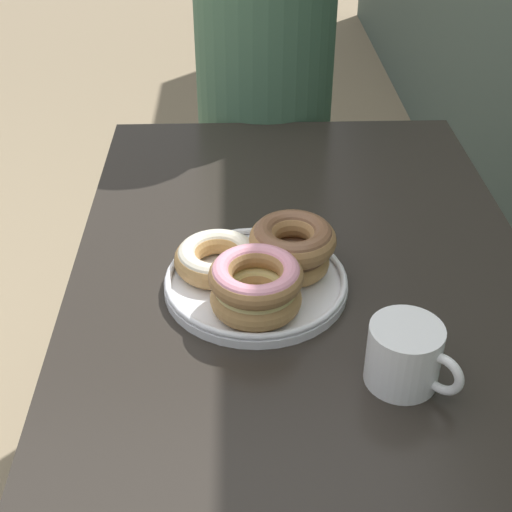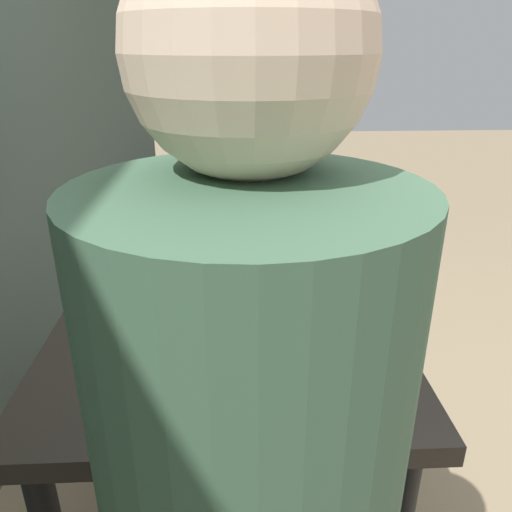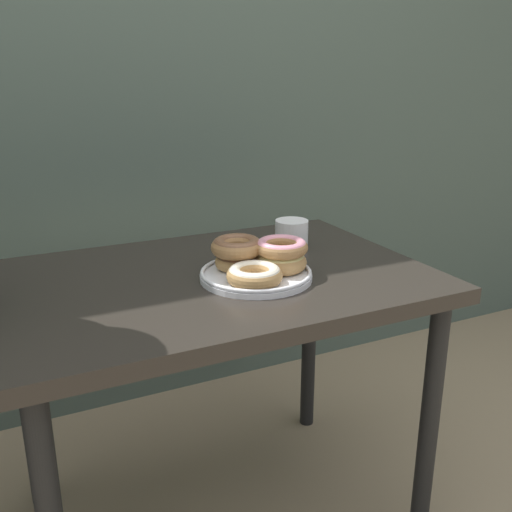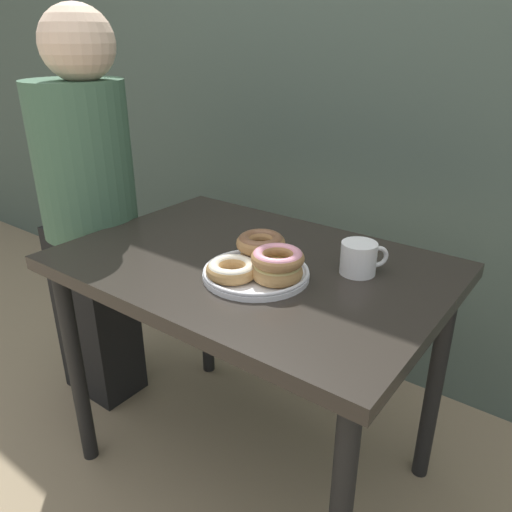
% 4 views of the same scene
% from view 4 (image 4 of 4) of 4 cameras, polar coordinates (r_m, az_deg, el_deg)
% --- Properties ---
extents(wall_back, '(8.00, 0.05, 2.60)m').
position_cam_4_polar(wall_back, '(1.95, 14.40, 21.93)').
color(wall_back, '#47564C').
rests_on(wall_back, ground_plane).
extents(dining_table, '(1.07, 0.74, 0.77)m').
position_cam_4_polar(dining_table, '(1.44, -0.54, -3.78)').
color(dining_table, '#28231E').
rests_on(dining_table, ground_plane).
extents(donut_plate, '(0.30, 0.29, 0.09)m').
position_cam_4_polar(donut_plate, '(1.28, 0.46, -0.75)').
color(donut_plate, white).
rests_on(donut_plate, dining_table).
extents(coffee_mug, '(0.11, 0.11, 0.09)m').
position_cam_4_polar(coffee_mug, '(1.33, 11.74, -0.19)').
color(coffee_mug, white).
rests_on(coffee_mug, dining_table).
extents(person_figure, '(0.37, 0.32, 1.44)m').
position_cam_4_polar(person_figure, '(1.86, -18.62, 4.73)').
color(person_figure, black).
rests_on(person_figure, ground_plane).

